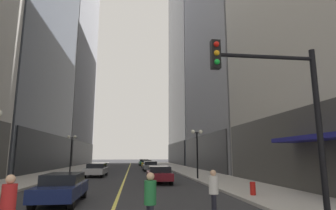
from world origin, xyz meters
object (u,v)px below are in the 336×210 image
(traffic_light_near_right, at_px, (285,103))
(car_maroon, at_px, (159,174))
(pedestrian_in_green_parka, at_px, (150,198))
(car_yellow, at_px, (147,163))
(car_green, at_px, (144,162))
(car_navy, at_px, (62,187))
(pedestrian_in_white_shirt, at_px, (214,190))
(street_lamp_left_far, at_px, (71,145))
(street_lamp_right_mid, at_px, (197,143))
(car_grey, at_px, (150,166))
(car_silver, at_px, (96,169))
(fire_hydrant_right, at_px, (253,190))
(pedestrian_in_red_jacket, at_px, (8,205))

(traffic_light_near_right, bearing_deg, car_maroon, 100.33)
(pedestrian_in_green_parka, bearing_deg, car_yellow, 87.53)
(car_green, bearing_deg, car_navy, -96.79)
(car_maroon, relative_size, pedestrian_in_white_shirt, 2.52)
(street_lamp_left_far, xyz_separation_m, street_lamp_right_mid, (12.80, -8.75, 0.00))
(car_grey, xyz_separation_m, street_lamp_right_mid, (3.37, -14.40, 2.54))
(pedestrian_in_green_parka, xyz_separation_m, pedestrian_in_white_shirt, (2.38, 1.96, -0.03))
(car_navy, height_order, car_silver, same)
(pedestrian_in_green_parka, bearing_deg, fire_hydrant_right, 46.99)
(car_navy, bearing_deg, car_grey, 77.71)
(car_silver, bearing_deg, car_navy, -88.05)
(car_maroon, height_order, fire_hydrant_right, car_maroon)
(traffic_light_near_right, distance_m, fire_hydrant_right, 7.25)
(car_maroon, relative_size, pedestrian_in_red_jacket, 2.43)
(car_grey, distance_m, pedestrian_in_green_parka, 30.82)
(car_maroon, bearing_deg, car_yellow, 89.45)
(car_navy, height_order, car_grey, same)
(car_silver, relative_size, car_green, 0.91)
(pedestrian_in_red_jacket, bearing_deg, street_lamp_left_far, 99.34)
(street_lamp_right_mid, distance_m, fire_hydrant_right, 10.72)
(car_navy, bearing_deg, street_lamp_right_mid, 50.53)
(car_navy, bearing_deg, pedestrian_in_red_jacket, -87.29)
(car_maroon, relative_size, car_silver, 0.95)
(pedestrian_in_green_parka, relative_size, street_lamp_left_far, 0.38)
(car_maroon, distance_m, street_lamp_left_far, 14.69)
(pedestrian_in_red_jacket, relative_size, street_lamp_right_mid, 0.39)
(pedestrian_in_white_shirt, relative_size, street_lamp_right_mid, 0.37)
(traffic_light_near_right, xyz_separation_m, fire_hydrant_right, (1.55, 6.25, -3.34))
(car_silver, distance_m, pedestrian_in_red_jacket, 22.23)
(pedestrian_in_red_jacket, xyz_separation_m, fire_hydrant_right, (9.06, 6.75, -0.60))
(car_green, distance_m, pedestrian_in_white_shirt, 48.16)
(car_green, height_order, traffic_light_near_right, traffic_light_near_right)
(pedestrian_in_red_jacket, xyz_separation_m, street_lamp_left_far, (-4.24, 25.82, 2.26))
(street_lamp_left_far, relative_size, fire_hydrant_right, 5.54)
(car_navy, bearing_deg, street_lamp_left_far, 101.44)
(car_navy, relative_size, car_maroon, 1.07)
(car_maroon, height_order, pedestrian_in_white_shirt, pedestrian_in_white_shirt)
(car_maroon, xyz_separation_m, street_lamp_left_far, (-9.17, 11.18, 2.54))
(car_grey, bearing_deg, street_lamp_right_mid, -76.82)
(street_lamp_left_far, xyz_separation_m, fire_hydrant_right, (13.30, -19.07, -2.86))
(car_maroon, bearing_deg, car_navy, -122.15)
(pedestrian_in_white_shirt, bearing_deg, car_maroon, 94.15)
(car_yellow, relative_size, pedestrian_in_white_shirt, 2.59)
(street_lamp_right_mid, bearing_deg, car_green, 96.02)
(car_navy, distance_m, car_green, 44.81)
(pedestrian_in_green_parka, xyz_separation_m, fire_hydrant_right, (5.64, 6.04, -0.58))
(car_maroon, xyz_separation_m, fire_hydrant_right, (4.13, -7.89, -0.32))
(car_navy, bearing_deg, pedestrian_in_green_parka, -56.51)
(pedestrian_in_green_parka, bearing_deg, pedestrian_in_white_shirt, 39.47)
(car_grey, height_order, traffic_light_near_right, traffic_light_near_right)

